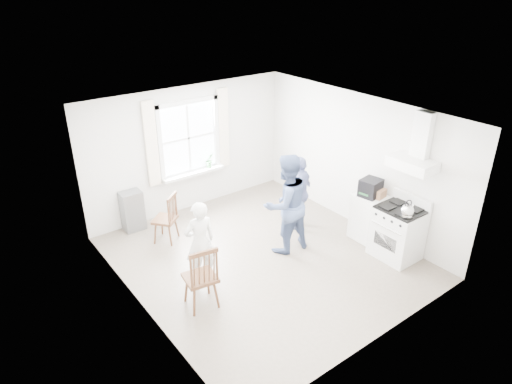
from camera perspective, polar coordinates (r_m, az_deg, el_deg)
name	(u,v)px	position (r m, az deg, el deg)	size (l,w,h in m)	color
room_shell	(264,192)	(7.51, 0.99, 0.02)	(4.62, 5.12, 2.64)	#75685A
window_assembly	(189,142)	(9.35, -8.33, 6.14)	(1.88, 0.24, 1.70)	white
range_hood	(416,154)	(7.87, 19.32, 4.51)	(0.45, 0.76, 0.94)	silver
shelf_unit	(132,211)	(9.14, -15.19, -2.29)	(0.40, 0.30, 0.80)	slate
gas_stove	(398,232)	(8.34, 17.27, -4.81)	(0.68, 0.76, 1.12)	silver
kettle	(407,211)	(7.84, 18.37, -2.27)	(0.22, 0.22, 0.31)	silver
low_cabinet	(369,217)	(8.76, 13.90, -3.06)	(0.50, 0.55, 0.90)	silver
stereo_stack	(371,188)	(8.46, 14.13, 0.52)	(0.41, 0.38, 0.32)	black
cardboard_box	(379,193)	(8.49, 15.15, -0.16)	(0.24, 0.17, 0.16)	#976949
windsor_chair_a	(170,213)	(8.50, -10.75, -2.58)	(0.57, 0.57, 0.97)	#472817
windsor_chair_b	(203,273)	(6.72, -6.68, -9.97)	(0.52, 0.51, 1.08)	#472817
person_left	(200,242)	(7.32, -7.03, -6.24)	(0.52, 0.52, 1.42)	silver
person_mid	(286,204)	(7.97, 3.76, -1.52)	(0.89, 0.89, 1.83)	#415179
person_right	(300,193)	(8.80, 5.47, -0.09)	(0.87, 0.87, 1.48)	navy
potted_plant	(210,160)	(9.62, -5.83, 3.97)	(0.17, 0.17, 0.31)	#316F34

